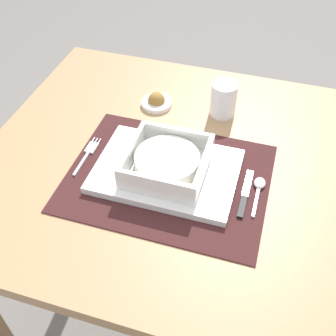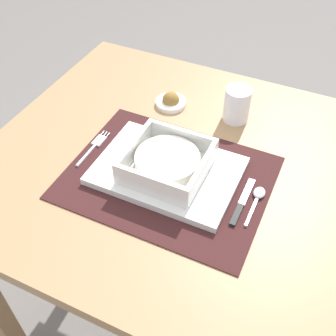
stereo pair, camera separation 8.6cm
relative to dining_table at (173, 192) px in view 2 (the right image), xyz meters
The scene contains 10 objects.
ground_plane 0.61m from the dining_table, ahead, with size 6.00×6.00×0.00m, color slate.
dining_table is the anchor object (origin of this frame).
placemat 0.13m from the dining_table, 76.79° to the right, with size 0.42×0.33×0.00m, color #381919.
serving_plate 0.13m from the dining_table, 81.51° to the right, with size 0.30×0.21×0.02m, color white.
porridge_bowl 0.16m from the dining_table, 79.38° to the right, with size 0.16×0.16×0.05m.
fork 0.22m from the dining_table, 167.77° to the right, with size 0.02×0.13×0.00m.
spoon 0.24m from the dining_table, ahead, with size 0.02×0.11×0.01m.
butter_knife 0.22m from the dining_table, 20.56° to the right, with size 0.01×0.13×0.01m.
drinking_glass 0.26m from the dining_table, 68.21° to the left, with size 0.06×0.06×0.09m.
condiment_saucer 0.23m from the dining_table, 116.52° to the left, with size 0.08×0.08×0.04m.
Camera 2 is at (0.27, -0.61, 1.37)m, focal length 44.59 mm.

